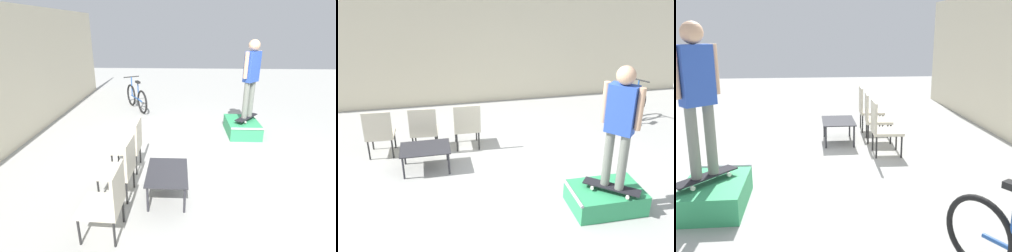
% 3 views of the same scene
% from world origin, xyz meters
% --- Properties ---
extents(ground_plane, '(24.00, 24.00, 0.00)m').
position_xyz_m(ground_plane, '(0.00, 0.00, 0.00)').
color(ground_plane, '#A8A8A3').
extents(skate_ramp_box, '(1.11, 0.75, 0.36)m').
position_xyz_m(skate_ramp_box, '(1.29, -0.90, 0.17)').
color(skate_ramp_box, '#339E60').
rests_on(skate_ramp_box, ground_plane).
extents(skateboard_on_ramp, '(0.77, 0.69, 0.07)m').
position_xyz_m(skateboard_on_ramp, '(1.32, -1.00, 0.42)').
color(skateboard_on_ramp, black).
rests_on(skateboard_on_ramp, skate_ramp_box).
extents(person_skater, '(0.41, 0.44, 1.84)m').
position_xyz_m(person_skater, '(1.32, -1.00, 1.52)').
color(person_skater, gray).
rests_on(person_skater, skateboard_on_ramp).
extents(coffee_table, '(0.89, 0.63, 0.44)m').
position_xyz_m(coffee_table, '(-1.39, 0.85, 0.39)').
color(coffee_table, '#2D2D33').
rests_on(coffee_table, ground_plane).
extents(patio_chair_left, '(0.54, 0.54, 0.97)m').
position_xyz_m(patio_chair_left, '(-2.23, 1.55, 0.52)').
color(patio_chair_left, black).
rests_on(patio_chair_left, ground_plane).
extents(patio_chair_center, '(0.56, 0.56, 0.97)m').
position_xyz_m(patio_chair_center, '(-1.40, 1.55, 0.52)').
color(patio_chair_center, black).
rests_on(patio_chair_center, ground_plane).
extents(patio_chair_right, '(0.53, 0.53, 0.97)m').
position_xyz_m(patio_chair_right, '(-0.55, 1.55, 0.52)').
color(patio_chair_right, black).
rests_on(patio_chair_right, ground_plane).
extents(bicycle, '(1.50, 0.90, 1.00)m').
position_xyz_m(bicycle, '(3.24, 2.06, 0.38)').
color(bicycle, black).
rests_on(bicycle, ground_plane).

